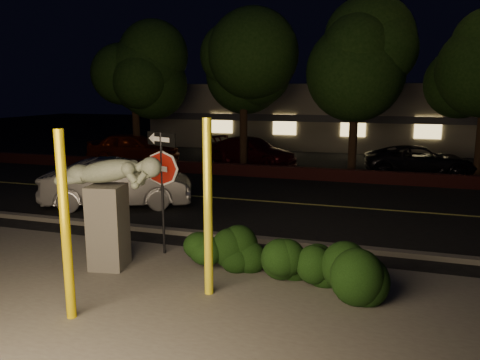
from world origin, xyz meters
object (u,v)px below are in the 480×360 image
(sculpture, at_px, (109,200))
(parked_car_darkred, at_px, (251,151))
(yellow_pole_left, at_px, (65,227))
(parked_car_red, at_px, (134,148))
(signpost, at_px, (162,169))
(parked_car_dark, at_px, (420,161))
(silver_sedan, at_px, (118,183))
(yellow_pole_right, at_px, (208,209))

(sculpture, xyz_separation_m, parked_car_darkred, (-1.00, 13.89, -0.76))
(yellow_pole_left, height_order, parked_car_red, yellow_pole_left)
(parked_car_red, distance_m, parked_car_darkred, 5.92)
(signpost, bearing_deg, parked_car_darkred, 122.02)
(yellow_pole_left, height_order, parked_car_dark, yellow_pole_left)
(sculpture, bearing_deg, signpost, 49.11)
(signpost, relative_size, sculpture, 1.17)
(signpost, distance_m, silver_sedan, 5.00)
(parked_car_red, bearing_deg, parked_car_dark, -92.17)
(parked_car_dark, bearing_deg, silver_sedan, 125.66)
(silver_sedan, relative_size, parked_car_dark, 0.99)
(sculpture, height_order, parked_car_dark, sculpture)
(parked_car_darkred, bearing_deg, parked_car_red, 120.19)
(yellow_pole_right, height_order, parked_car_dark, yellow_pole_right)
(sculpture, bearing_deg, yellow_pole_left, -84.35)
(silver_sedan, bearing_deg, parked_car_dark, -69.80)
(yellow_pole_left, height_order, yellow_pole_right, yellow_pole_right)
(yellow_pole_right, distance_m, silver_sedan, 7.31)
(yellow_pole_left, distance_m, yellow_pole_right, 2.35)
(silver_sedan, relative_size, parked_car_red, 1.00)
(yellow_pole_left, xyz_separation_m, silver_sedan, (-3.28, 6.72, -0.78))
(yellow_pole_right, bearing_deg, yellow_pole_left, -139.68)
(silver_sedan, xyz_separation_m, parked_car_dark, (9.39, 8.72, -0.11))
(parked_car_red, bearing_deg, parked_car_darkred, -83.00)
(sculpture, xyz_separation_m, parked_car_dark, (6.70, 13.34, -0.80))
(silver_sedan, bearing_deg, signpost, -159.24)
(yellow_pole_left, height_order, silver_sedan, yellow_pole_left)
(silver_sedan, distance_m, parked_car_dark, 12.81)
(yellow_pole_left, height_order, sculpture, yellow_pole_left)
(yellow_pole_left, height_order, parked_car_darkred, yellow_pole_left)
(sculpture, relative_size, parked_car_dark, 0.51)
(parked_car_red, distance_m, parked_car_dark, 13.51)
(yellow_pole_right, relative_size, parked_car_darkred, 0.68)
(parked_car_darkred, distance_m, parked_car_dark, 7.72)
(signpost, distance_m, parked_car_darkred, 12.96)
(sculpture, distance_m, parked_car_red, 14.37)
(signpost, relative_size, parked_car_red, 0.60)
(parked_car_red, height_order, parked_car_dark, parked_car_red)
(sculpture, xyz_separation_m, parked_car_red, (-6.79, 12.65, -0.67))
(yellow_pole_left, distance_m, parked_car_dark, 16.63)
(parked_car_red, bearing_deg, signpost, -152.32)
(signpost, distance_m, parked_car_dark, 13.72)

